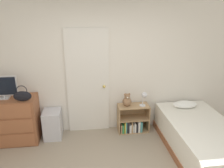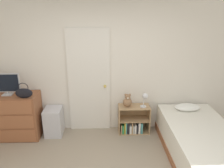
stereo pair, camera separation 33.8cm
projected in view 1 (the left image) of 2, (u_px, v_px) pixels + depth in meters
The scene contains 10 objects.
wall_back at pixel (100, 69), 4.22m from camera, with size 10.00×0.06×2.55m.
door_closed at pixel (88, 82), 4.22m from camera, with size 0.82×0.09×2.07m.
dresser at pixel (11, 120), 4.02m from camera, with size 0.99×0.49×0.88m.
tv at pixel (2, 87), 3.81m from camera, with size 0.50×0.16×0.41m.
handbag at pixel (22, 96), 3.73m from camera, with size 0.30×0.09×0.29m.
storage_bin at pixel (53, 124), 4.21m from camera, with size 0.33×0.38×0.55m.
bookshelf at pixel (132, 121), 4.45m from camera, with size 0.62×0.31×0.56m.
teddy_bear at pixel (127, 100), 4.28m from camera, with size 0.18×0.18×0.27m.
desk_lamp at pixel (144, 96), 4.25m from camera, with size 0.14×0.13×0.29m.
bed at pixel (201, 138), 3.77m from camera, with size 1.07×2.00×0.65m.
Camera 1 is at (-0.26, -1.96, 2.41)m, focal length 35.00 mm.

